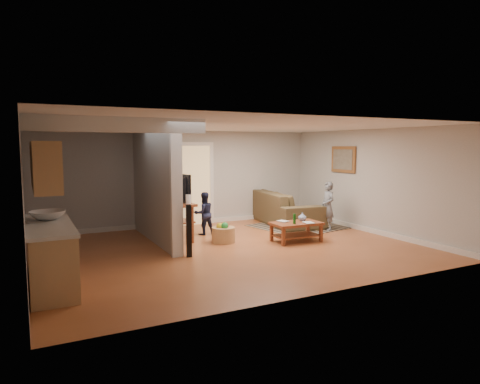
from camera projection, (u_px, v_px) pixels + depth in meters
name	position (u px, v px, depth m)	size (l,w,h in m)	color
ground	(232.00, 249.00, 8.74)	(7.50, 7.50, 0.00)	#9A4F27
room_shell	(174.00, 178.00, 8.48)	(7.54, 6.02, 2.52)	#B2B1AB
area_rug	(308.00, 225.00, 11.36)	(2.72, 1.99, 0.01)	black
sofa	(282.00, 222.00, 11.86)	(2.98, 1.16, 0.87)	#4E4727
coffee_table	(297.00, 226.00, 9.41)	(1.10, 0.66, 0.64)	brown
tv_console	(175.00, 205.00, 9.59)	(0.64, 1.40, 1.17)	brown
speaker_left	(189.00, 231.00, 8.06)	(0.10, 0.10, 1.00)	black
speaker_right	(188.00, 210.00, 11.11)	(0.09, 0.09, 0.90)	black
toy_basket	(223.00, 234.00, 9.32)	(0.51, 0.51, 0.45)	#A87B48
child	(327.00, 230.00, 10.71)	(0.44, 0.29, 1.21)	slate
toddler	(204.00, 234.00, 10.16)	(0.49, 0.38, 1.01)	#1A1E38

